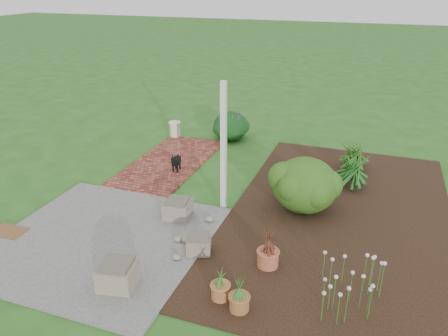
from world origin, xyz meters
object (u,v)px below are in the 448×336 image
(black_dog, at_px, (176,161))
(cream_ceramic_urn, at_px, (175,129))
(stone_trough_near, at_px, (118,275))
(evergreen_shrub, at_px, (305,184))

(black_dog, relative_size, cream_ceramic_urn, 1.17)
(stone_trough_near, relative_size, cream_ceramic_urn, 1.27)
(cream_ceramic_urn, relative_size, evergreen_shrub, 0.32)
(evergreen_shrub, bearing_deg, stone_trough_near, -123.12)
(stone_trough_near, height_order, black_dog, black_dog)
(black_dog, bearing_deg, stone_trough_near, -86.55)
(black_dog, xyz_separation_m, cream_ceramic_urn, (-1.08, 2.19, -0.04))
(stone_trough_near, distance_m, evergreen_shrub, 3.87)
(cream_ceramic_urn, bearing_deg, evergreen_shrub, -35.25)
(stone_trough_near, bearing_deg, evergreen_shrub, 56.88)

